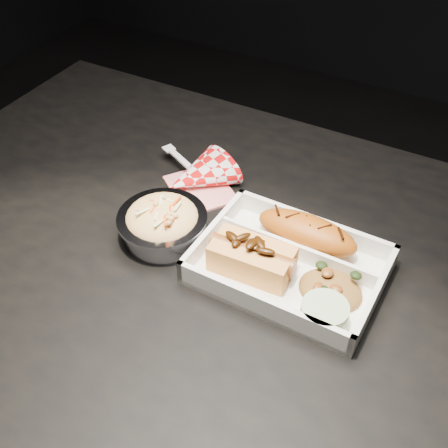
{
  "coord_description": "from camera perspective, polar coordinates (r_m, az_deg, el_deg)",
  "views": [
    {
      "loc": [
        0.24,
        -0.48,
        1.33
      ],
      "look_at": [
        -0.03,
        0.02,
        0.81
      ],
      "focal_mm": 45.0,
      "sensor_mm": 36.0,
      "label": 1
    }
  ],
  "objects": [
    {
      "name": "napkin_fork",
      "position": [
        0.92,
        -2.68,
        4.84
      ],
      "size": [
        0.17,
        0.15,
        0.1
      ],
      "rotation": [
        0.0,
        0.0,
        -0.45
      ],
      "color": "red",
      "rests_on": "dining_table"
    },
    {
      "name": "cupcake_liner",
      "position": [
        0.72,
        10.13,
        -8.99
      ],
      "size": [
        0.06,
        0.06,
        0.03
      ],
      "primitive_type": "cylinder",
      "color": "#A4BD8F",
      "rests_on": "food_tray"
    },
    {
      "name": "foil_coleslaw_cup",
      "position": [
        0.82,
        -6.27,
        0.23
      ],
      "size": [
        0.13,
        0.13,
        0.07
      ],
      "color": "silver",
      "rests_on": "dining_table"
    },
    {
      "name": "fried_pastry",
      "position": [
        0.8,
        8.41,
        -0.85
      ],
      "size": [
        0.15,
        0.06,
        0.05
      ],
      "primitive_type": "ellipsoid",
      "rotation": [
        0.0,
        0.0,
        -0.02
      ],
      "color": "#9F4C0F",
      "rests_on": "food_tray"
    },
    {
      "name": "dining_table",
      "position": [
        0.86,
        0.86,
        -8.74
      ],
      "size": [
        1.2,
        0.8,
        0.75
      ],
      "color": "black",
      "rests_on": "ground"
    },
    {
      "name": "fried_rice_mound",
      "position": [
        0.75,
        10.87,
        -6.02
      ],
      "size": [
        0.09,
        0.07,
        0.03
      ],
      "primitive_type": "ellipsoid",
      "rotation": [
        0.0,
        0.0,
        -0.02
      ],
      "color": "#8F5E29",
      "rests_on": "food_tray"
    },
    {
      "name": "food_tray",
      "position": [
        0.78,
        6.65,
        -4.4
      ],
      "size": [
        0.25,
        0.18,
        0.04
      ],
      "rotation": [
        0.0,
        0.0,
        -0.02
      ],
      "color": "silver",
      "rests_on": "dining_table"
    },
    {
      "name": "hotdog",
      "position": [
        0.76,
        2.86,
        -3.3
      ],
      "size": [
        0.12,
        0.06,
        0.06
      ],
      "rotation": [
        0.0,
        0.0,
        0.04
      ],
      "color": "#E69D4E",
      "rests_on": "food_tray"
    }
  ]
}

